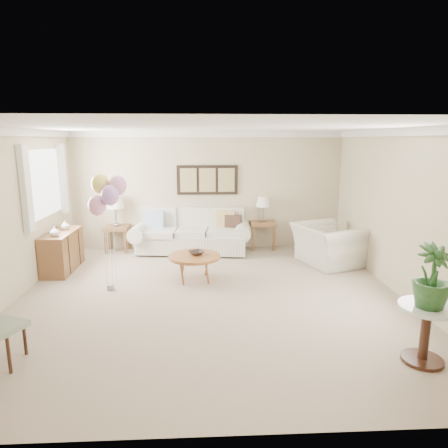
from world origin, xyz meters
name	(u,v)px	position (x,y,z in m)	size (l,w,h in m)	color
ground_plane	(210,297)	(0.00, 0.00, 0.00)	(6.00, 6.00, 0.00)	tan
room_shell	(202,194)	(-0.11, 0.09, 1.63)	(6.04, 6.04, 2.60)	beige
wall_art_triptych	(207,180)	(0.00, 2.96, 1.55)	(1.35, 0.06, 0.65)	black
sofa	(192,235)	(-0.34, 2.68, 0.37)	(2.67, 1.21, 0.95)	beige
end_table_left	(117,230)	(-2.00, 2.76, 0.48)	(0.53, 0.48, 0.58)	brown
end_table_right	(263,225)	(1.24, 2.86, 0.53)	(0.58, 0.53, 0.63)	brown
lamp_left	(115,203)	(-2.00, 2.76, 1.08)	(0.38, 0.38, 0.66)	gray
lamp_right	(263,203)	(1.24, 2.86, 1.05)	(0.31, 0.31, 0.55)	gray
coffee_table	(195,257)	(-0.25, 0.80, 0.42)	(0.91, 0.91, 0.46)	brown
decor_bowl	(196,253)	(-0.22, 0.84, 0.49)	(0.27, 0.27, 0.07)	black
armchair	(327,245)	(2.35, 1.62, 0.39)	(1.21, 1.06, 0.79)	beige
side_table	(427,320)	(2.34, -1.96, 0.50)	(0.61, 0.61, 0.67)	silver
potted_plant	(432,276)	(2.32, -2.00, 1.01)	(0.39, 0.39, 0.69)	#1D481E
credenza	(62,251)	(-2.76, 1.50, 0.37)	(0.46, 1.20, 0.74)	brown
vase_white	(54,231)	(-2.74, 1.15, 0.83)	(0.17, 0.17, 0.18)	silver
vase_sage	(65,225)	(-2.74, 1.70, 0.83)	(0.17, 0.17, 0.17)	#B3B3B3
balloon_cluster	(106,193)	(-1.61, 0.42, 1.60)	(0.60, 0.43, 1.90)	gray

